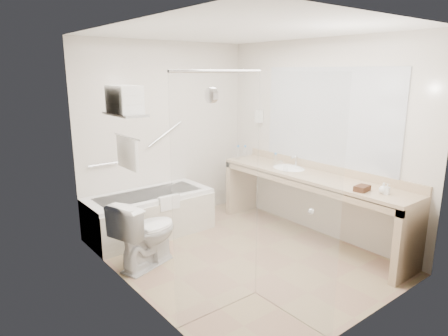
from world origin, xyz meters
TOP-DOWN VIEW (x-y plane):
  - floor at (0.00, 0.00)m, footprint 3.20×3.20m
  - ceiling at (0.00, 0.00)m, footprint 2.60×3.20m
  - wall_back at (0.00, 1.60)m, footprint 2.60×0.10m
  - wall_front at (0.00, -1.60)m, footprint 2.60×0.10m
  - wall_left at (-1.30, 0.00)m, footprint 0.10×3.20m
  - wall_right at (1.30, 0.00)m, footprint 0.10×3.20m
  - bathtub at (-0.50, 1.24)m, footprint 1.60×0.73m
  - grab_bar_short at (-0.95, 1.56)m, footprint 0.40×0.03m
  - grab_bar_long at (-0.05, 1.56)m, footprint 0.53×0.03m
  - shower_enclosure at (-0.63, -0.93)m, footprint 0.96×0.91m
  - towel_shelf at (-1.17, 0.35)m, footprint 0.24×0.55m
  - vanity_counter at (1.02, -0.15)m, footprint 0.55×2.70m
  - sink at (1.05, 0.25)m, footprint 0.40×0.52m
  - faucet at (1.20, 0.25)m, footprint 0.03×0.03m
  - mirror at (1.29, -0.15)m, footprint 0.02×2.00m
  - hairdryer_unit at (1.25, 1.05)m, footprint 0.08×0.10m
  - toilet at (-0.95, 0.47)m, footprint 0.87×0.65m
  - amenity_basket at (0.90, -0.95)m, footprint 0.19×0.14m
  - soap_bottle_a at (0.99, -1.18)m, footprint 0.07×0.12m
  - soap_bottle_b at (0.99, -1.14)m, footprint 0.12×0.14m
  - water_bottle_left at (1.00, 0.45)m, footprint 0.06×0.06m
  - water_bottle_mid at (1.03, 1.10)m, footprint 0.06×0.06m
  - water_bottle_right at (0.90, 1.10)m, footprint 0.06×0.06m
  - drinking_glass_near at (0.86, 0.13)m, footprint 0.08×0.08m
  - drinking_glass_far at (1.04, 0.38)m, footprint 0.08×0.08m

SIDE VIEW (x-z plane):
  - floor at x=0.00m, z-range 0.00..0.00m
  - bathtub at x=-0.50m, z-range -0.02..0.57m
  - toilet at x=-0.95m, z-range 0.00..0.76m
  - vanity_counter at x=1.02m, z-range 0.17..1.12m
  - sink at x=1.05m, z-range 0.75..0.89m
  - soap_bottle_a at x=0.99m, z-range 0.85..0.90m
  - amenity_basket at x=0.90m, z-range 0.85..0.91m
  - drinking_glass_far at x=1.04m, z-range 0.85..0.93m
  - drinking_glass_near at x=0.86m, z-range 0.85..0.93m
  - soap_bottle_b at x=0.99m, z-range 0.85..0.94m
  - faucet at x=1.20m, z-range 0.86..1.00m
  - water_bottle_left at x=1.00m, z-range 0.84..1.02m
  - water_bottle_mid at x=1.03m, z-range 0.84..1.03m
  - water_bottle_right at x=0.90m, z-range 0.84..1.04m
  - grab_bar_short at x=-0.95m, z-range 0.93..0.96m
  - shower_enclosure at x=-0.63m, z-range 0.01..2.12m
  - wall_back at x=0.00m, z-range 0.00..2.50m
  - wall_front at x=0.00m, z-range 0.00..2.50m
  - wall_left at x=-1.30m, z-range 0.00..2.50m
  - wall_right at x=1.30m, z-range 0.00..2.50m
  - grab_bar_long at x=-0.05m, z-range 1.09..1.41m
  - hairdryer_unit at x=1.25m, z-range 1.36..1.54m
  - mirror at x=1.29m, z-range 0.95..2.15m
  - towel_shelf at x=-1.17m, z-range 1.35..2.16m
  - ceiling at x=0.00m, z-range 2.45..2.55m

